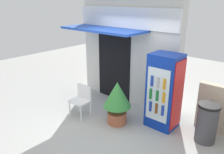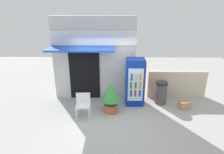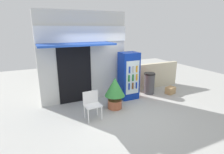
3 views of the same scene
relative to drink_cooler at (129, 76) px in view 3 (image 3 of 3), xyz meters
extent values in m
plane|color=#B2B2AD|center=(-1.07, -0.98, -0.89)|extent=(16.00, 16.00, 0.00)
cube|color=silver|center=(-1.56, 0.64, 0.72)|extent=(3.20, 0.30, 3.22)
cube|color=white|center=(-1.56, 0.45, 1.56)|extent=(3.20, 0.08, 0.54)
cube|color=#1E47B2|center=(-1.94, 0.01, 1.26)|extent=(2.38, 0.96, 0.06)
cube|color=black|center=(-1.94, 0.48, 0.16)|extent=(1.19, 0.03, 2.10)
cube|color=#0C2D9E|center=(-0.01, 0.01, 0.00)|extent=(0.67, 0.57, 1.78)
cube|color=silver|center=(-0.01, -0.29, 0.00)|extent=(0.54, 0.02, 1.25)
cube|color=red|center=(0.34, 0.01, 0.00)|extent=(0.02, 0.51, 1.60)
cylinder|color=#1938A5|center=(-0.16, -0.30, -0.31)|extent=(0.06, 0.06, 0.24)
cylinder|color=brown|center=(0.00, -0.30, -0.31)|extent=(0.06, 0.06, 0.24)
cylinder|color=#1938A5|center=(0.16, -0.30, -0.31)|extent=(0.06, 0.06, 0.24)
cylinder|color=#196B2D|center=(-0.17, -0.30, 0.00)|extent=(0.06, 0.06, 0.24)
cylinder|color=#196B2D|center=(0.00, -0.30, 0.00)|extent=(0.06, 0.06, 0.24)
cylinder|color=orange|center=(0.16, -0.30, 0.00)|extent=(0.06, 0.06, 0.24)
cylinder|color=#1938A5|center=(-0.16, -0.30, 0.31)|extent=(0.06, 0.06, 0.24)
cylinder|color=#B2B2B7|center=(-0.01, -0.30, 0.31)|extent=(0.06, 0.06, 0.24)
cylinder|color=orange|center=(0.14, -0.30, 0.31)|extent=(0.06, 0.06, 0.24)
cylinder|color=white|center=(-2.01, -1.19, -0.68)|extent=(0.04, 0.04, 0.42)
cylinder|color=white|center=(-1.59, -1.18, -0.68)|extent=(0.04, 0.04, 0.42)
cylinder|color=white|center=(-2.03, -0.85, -0.68)|extent=(0.04, 0.04, 0.42)
cylinder|color=white|center=(-1.61, -0.84, -0.68)|extent=(0.04, 0.04, 0.42)
cube|color=white|center=(-1.81, -1.02, -0.45)|extent=(0.49, 0.41, 0.04)
cube|color=white|center=(-1.82, -0.84, -0.24)|extent=(0.47, 0.06, 0.37)
cylinder|color=#AD5B3D|center=(-0.89, -0.62, -0.74)|extent=(0.47, 0.47, 0.30)
cylinder|color=brown|center=(-0.89, -0.62, -0.51)|extent=(0.05, 0.05, 0.16)
cone|color=#388C3D|center=(-0.89, -0.62, -0.12)|extent=(0.68, 0.68, 0.62)
cylinder|color=#47474C|center=(1.02, 0.05, -0.48)|extent=(0.43, 0.43, 0.81)
cylinder|color=black|center=(1.02, 0.05, -0.05)|extent=(0.45, 0.45, 0.06)
cube|color=beige|center=(1.77, 0.64, -0.34)|extent=(2.35, 0.20, 1.11)
cube|color=tan|center=(1.81, -0.36, -0.75)|extent=(0.46, 0.38, 0.29)
camera|label=1|loc=(2.22, -4.39, 2.04)|focal=35.91mm
camera|label=2|loc=(-0.77, -6.65, 2.70)|focal=30.90mm
camera|label=3|loc=(-3.33, -5.62, 1.77)|focal=28.42mm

